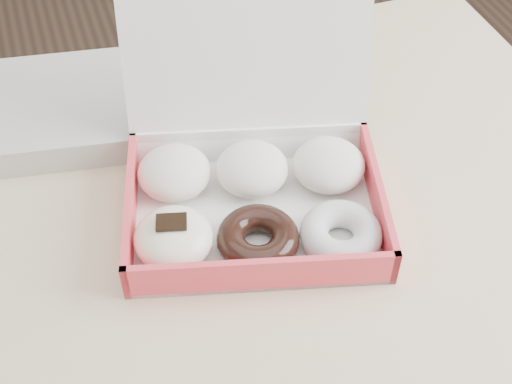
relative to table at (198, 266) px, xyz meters
name	(u,v)px	position (x,y,z in m)	size (l,w,h in m)	color
table	(198,266)	(0.00, 0.00, 0.00)	(1.20, 0.80, 0.75)	#CEB688
donut_box	(251,187)	(0.08, 0.01, 0.12)	(0.38, 0.36, 0.23)	white
newspapers	(74,108)	(-0.11, 0.26, 0.10)	(0.27, 0.22, 0.04)	silver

